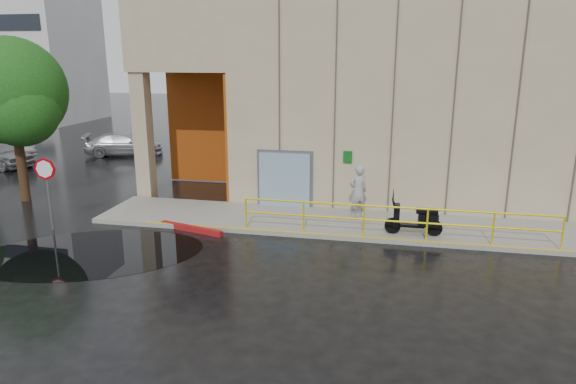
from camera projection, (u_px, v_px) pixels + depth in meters
name	position (u px, v px, depth m)	size (l,w,h in m)	color
ground	(232.00, 272.00, 13.74)	(120.00, 120.00, 0.00)	black
sidewalk	(387.00, 226.00, 17.20)	(20.00, 3.00, 0.15)	gray
building	(420.00, 89.00, 22.04)	(20.00, 10.17, 8.00)	tan
guardrail	(395.00, 222.00, 15.71)	(9.56, 0.06, 1.03)	yellow
distant_building	(15.00, 32.00, 43.68)	(12.00, 8.08, 15.00)	beige
person	(358.00, 191.00, 17.69)	(0.68, 0.44, 1.85)	#9E9EA2
scooter	(415.00, 211.00, 15.97)	(1.79, 0.60, 1.38)	black
stop_sign	(46.00, 178.00, 16.59)	(0.73, 0.11, 2.44)	slate
red_curb	(191.00, 229.00, 16.91)	(2.40, 0.18, 0.18)	maroon
puddle	(91.00, 253.00, 15.06)	(6.51, 4.01, 0.01)	black
car_b	(0.00, 143.00, 28.93)	(1.65, 4.72, 1.56)	white
car_c	(124.00, 144.00, 29.60)	(1.77, 4.35, 1.26)	#AEB0B6
tree_near	(14.00, 96.00, 19.33)	(4.06, 4.06, 6.34)	#311B10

